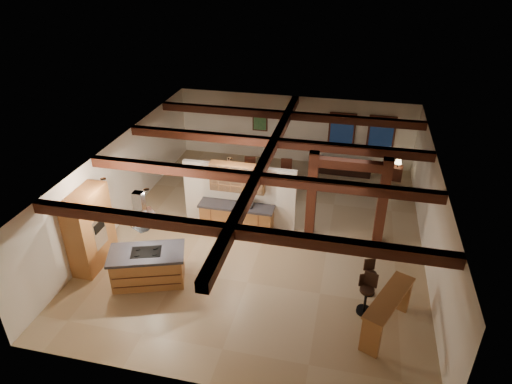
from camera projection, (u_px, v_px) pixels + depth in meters
The scene contains 23 objects.
ground at pixel (265, 235), 15.10m from camera, with size 12.00×12.00×0.00m, color tan.
room_walls at pixel (266, 187), 14.24m from camera, with size 12.00×12.00×12.00m.
ceiling_beams at pixel (266, 159), 13.76m from camera, with size 10.00×12.00×0.28m.
timber_posts at pixel (348, 189), 14.18m from camera, with size 2.50×0.30×2.90m.
partition_wall at pixel (239, 195), 15.19m from camera, with size 3.80×0.18×2.20m, color white.
pantry_cabinet at pixel (90, 229), 13.21m from camera, with size 0.67×1.60×2.40m.
back_counter at pixel (237, 217), 15.16m from camera, with size 2.50×0.66×0.94m.
upper_display_cabinet at pixel (237, 178), 14.66m from camera, with size 1.80×0.36×0.95m.
range_hood at pixel (143, 229), 12.19m from camera, with size 1.10×1.10×1.40m.
back_windows at pixel (361, 134), 18.88m from camera, with size 2.70×0.07×1.70m.
framed_art at pixel (260, 121), 19.63m from camera, with size 0.65×0.05×0.85m.
recessed_cans at pixel (162, 175), 12.55m from camera, with size 3.16×2.46×0.03m.
kitchen_island at pixel (148, 266), 12.80m from camera, with size 2.32×1.72×1.03m.
dining_table at pixel (267, 184), 17.53m from camera, with size 1.79×1.00×0.63m, color #3A1F0E.
sofa at pixel (343, 164), 19.04m from camera, with size 2.31×0.90×0.67m, color black.
microwave at pixel (246, 203), 14.81m from camera, with size 0.42×0.28×0.23m, color silver.
bar_counter at pixel (388, 308), 11.06m from camera, with size 1.31×2.10×1.08m.
side_table at pixel (396, 173), 18.45m from camera, with size 0.45×0.45×0.56m, color #3C160F.
table_lamp at pixel (398, 162), 18.20m from camera, with size 0.27×0.27×0.32m.
bar_stool_a at pixel (365, 293), 11.80m from camera, with size 0.41×0.41×1.07m.
bar_stool_b at pixel (367, 294), 11.69m from camera, with size 0.45×0.46×1.19m.
bar_stool_c at pixel (370, 277), 12.38m from camera, with size 0.39×0.40×1.05m.
dining_chairs at pixel (267, 177), 17.39m from camera, with size 2.02×2.02×1.21m.
Camera 1 is at (2.50, -12.27, 8.56)m, focal length 32.00 mm.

